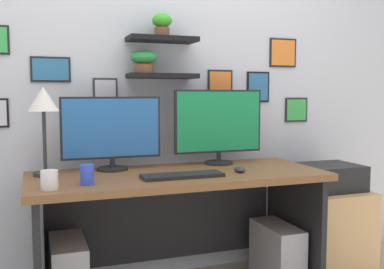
{
  "coord_description": "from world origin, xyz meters",
  "views": [
    {
      "loc": [
        -0.77,
        -2.38,
        1.2
      ],
      "look_at": [
        0.1,
        0.05,
        0.96
      ],
      "focal_mm": 41.75,
      "sensor_mm": 36.0,
      "label": 1
    }
  ],
  "objects_px": {
    "monitor_left": "(112,131)",
    "computer_mouse": "(240,170)",
    "monitor_right": "(219,125)",
    "desk": "(176,206)",
    "computer_tower_right": "(277,256)",
    "keyboard": "(182,175)",
    "desk_lamp": "(44,107)",
    "coffee_mug": "(49,180)",
    "pen_cup": "(87,174)",
    "drawer_cabinet": "(328,229)",
    "printer": "(330,177)"
  },
  "relations": [
    {
      "from": "monitor_right",
      "to": "computer_mouse",
      "type": "relative_size",
      "value": 6.47
    },
    {
      "from": "desk",
      "to": "keyboard",
      "type": "xyz_separation_m",
      "value": [
        -0.02,
        -0.2,
        0.22
      ]
    },
    {
      "from": "desk",
      "to": "computer_tower_right",
      "type": "relative_size",
      "value": 4.15
    },
    {
      "from": "pen_cup",
      "to": "computer_tower_right",
      "type": "distance_m",
      "value": 1.31
    },
    {
      "from": "desk_lamp",
      "to": "computer_tower_right",
      "type": "height_order",
      "value": "desk_lamp"
    },
    {
      "from": "computer_mouse",
      "to": "drawer_cabinet",
      "type": "height_order",
      "value": "computer_mouse"
    },
    {
      "from": "monitor_right",
      "to": "pen_cup",
      "type": "distance_m",
      "value": 0.97
    },
    {
      "from": "printer",
      "to": "computer_tower_right",
      "type": "height_order",
      "value": "printer"
    },
    {
      "from": "desk_lamp",
      "to": "printer",
      "type": "height_order",
      "value": "desk_lamp"
    },
    {
      "from": "desk_lamp",
      "to": "keyboard",
      "type": "bearing_deg",
      "value": -23.44
    },
    {
      "from": "printer",
      "to": "computer_tower_right",
      "type": "distance_m",
      "value": 0.66
    },
    {
      "from": "desk",
      "to": "computer_tower_right",
      "type": "height_order",
      "value": "desk"
    },
    {
      "from": "computer_mouse",
      "to": "drawer_cabinet",
      "type": "bearing_deg",
      "value": 14.91
    },
    {
      "from": "keyboard",
      "to": "printer",
      "type": "xyz_separation_m",
      "value": [
        1.13,
        0.24,
        -0.12
      ]
    },
    {
      "from": "keyboard",
      "to": "computer_tower_right",
      "type": "bearing_deg",
      "value": 10.04
    },
    {
      "from": "monitor_left",
      "to": "monitor_right",
      "type": "distance_m",
      "value": 0.68
    },
    {
      "from": "monitor_right",
      "to": "computer_mouse",
      "type": "bearing_deg",
      "value": -91.03
    },
    {
      "from": "computer_mouse",
      "to": "desk_lamp",
      "type": "distance_m",
      "value": 1.14
    },
    {
      "from": "keyboard",
      "to": "pen_cup",
      "type": "relative_size",
      "value": 4.4
    },
    {
      "from": "desk",
      "to": "coffee_mug",
      "type": "xyz_separation_m",
      "value": [
        -0.7,
        -0.27,
        0.25
      ]
    },
    {
      "from": "desk_lamp",
      "to": "coffee_mug",
      "type": "bearing_deg",
      "value": -88.75
    },
    {
      "from": "monitor_left",
      "to": "printer",
      "type": "xyz_separation_m",
      "value": [
        1.44,
        -0.12,
        -0.34
      ]
    },
    {
      "from": "keyboard",
      "to": "computer_mouse",
      "type": "bearing_deg",
      "value": 6.01
    },
    {
      "from": "computer_mouse",
      "to": "coffee_mug",
      "type": "distance_m",
      "value": 1.04
    },
    {
      "from": "monitor_left",
      "to": "pen_cup",
      "type": "bearing_deg",
      "value": -116.06
    },
    {
      "from": "desk",
      "to": "pen_cup",
      "type": "relative_size",
      "value": 16.6
    },
    {
      "from": "desk",
      "to": "desk_lamp",
      "type": "relative_size",
      "value": 3.44
    },
    {
      "from": "keyboard",
      "to": "computer_tower_right",
      "type": "relative_size",
      "value": 1.1
    },
    {
      "from": "monitor_right",
      "to": "computer_tower_right",
      "type": "xyz_separation_m",
      "value": [
        0.29,
        -0.25,
        -0.81
      ]
    },
    {
      "from": "coffee_mug",
      "to": "computer_tower_right",
      "type": "relative_size",
      "value": 0.22
    },
    {
      "from": "desk",
      "to": "monitor_left",
      "type": "distance_m",
      "value": 0.58
    },
    {
      "from": "coffee_mug",
      "to": "pen_cup",
      "type": "relative_size",
      "value": 0.9
    },
    {
      "from": "desk",
      "to": "computer_mouse",
      "type": "bearing_deg",
      "value": -25.97
    },
    {
      "from": "coffee_mug",
      "to": "drawer_cabinet",
      "type": "distance_m",
      "value": 1.91
    },
    {
      "from": "keyboard",
      "to": "desk_lamp",
      "type": "relative_size",
      "value": 0.91
    },
    {
      "from": "monitor_left",
      "to": "computer_mouse",
      "type": "bearing_deg",
      "value": -25.78
    },
    {
      "from": "monitor_right",
      "to": "keyboard",
      "type": "bearing_deg",
      "value": -135.07
    },
    {
      "from": "desk",
      "to": "drawer_cabinet",
      "type": "xyz_separation_m",
      "value": [
        1.1,
        0.04,
        -0.26
      ]
    },
    {
      "from": "monitor_left",
      "to": "computer_mouse",
      "type": "xyz_separation_m",
      "value": [
        0.67,
        -0.32,
        -0.21
      ]
    },
    {
      "from": "keyboard",
      "to": "computer_tower_right",
      "type": "distance_m",
      "value": 0.87
    },
    {
      "from": "desk_lamp",
      "to": "coffee_mug",
      "type": "relative_size",
      "value": 5.36
    },
    {
      "from": "keyboard",
      "to": "desk",
      "type": "bearing_deg",
      "value": 83.12
    },
    {
      "from": "desk",
      "to": "pen_cup",
      "type": "bearing_deg",
      "value": -157.18
    },
    {
      "from": "drawer_cabinet",
      "to": "printer",
      "type": "xyz_separation_m",
      "value": [
        0.0,
        -0.0,
        0.36
      ]
    },
    {
      "from": "monitor_right",
      "to": "keyboard",
      "type": "height_order",
      "value": "monitor_right"
    },
    {
      "from": "pen_cup",
      "to": "drawer_cabinet",
      "type": "height_order",
      "value": "pen_cup"
    },
    {
      "from": "monitor_left",
      "to": "keyboard",
      "type": "height_order",
      "value": "monitor_left"
    },
    {
      "from": "monitor_left",
      "to": "computer_tower_right",
      "type": "relative_size",
      "value": 1.45
    },
    {
      "from": "monitor_left",
      "to": "pen_cup",
      "type": "relative_size",
      "value": 5.8
    },
    {
      "from": "keyboard",
      "to": "computer_mouse",
      "type": "height_order",
      "value": "computer_mouse"
    }
  ]
}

